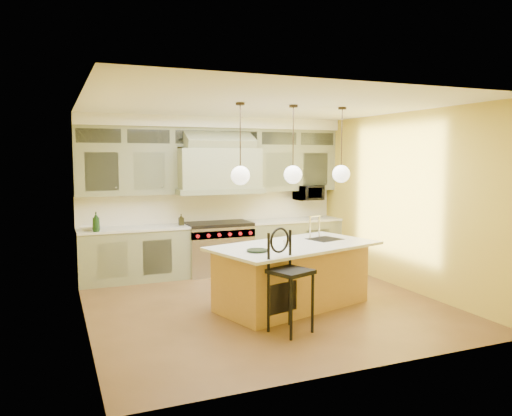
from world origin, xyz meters
name	(u,v)px	position (x,y,z in m)	size (l,w,h in m)	color
floor	(264,304)	(0.00, 0.00, 0.00)	(5.00, 5.00, 0.00)	brown
ceiling	(264,106)	(0.00, 0.00, 2.90)	(5.00, 5.00, 0.00)	white
wall_back	(212,195)	(0.00, 2.50, 1.45)	(5.00, 5.00, 0.00)	gold
wall_front	(364,230)	(0.00, -2.50, 1.45)	(5.00, 5.00, 0.00)	gold
wall_left	(82,214)	(-2.50, 0.00, 1.45)	(5.00, 5.00, 0.00)	gold
wall_right	(403,201)	(2.50, 0.00, 1.45)	(5.00, 5.00, 0.00)	gold
back_cabinetry	(217,197)	(0.00, 2.23, 1.43)	(5.00, 0.77, 2.90)	#767B5B
range	(218,247)	(0.00, 2.14, 0.49)	(1.20, 0.74, 0.96)	silver
kitchen_island	(293,274)	(0.35, -0.25, 0.47)	(2.66, 1.88, 1.35)	#A9803C
counter_stool	(289,273)	(-0.18, -1.19, 0.75)	(0.58, 0.58, 1.30)	black
microwave	(308,193)	(1.95, 2.25, 1.45)	(0.54, 0.37, 0.30)	black
oil_bottle_a	(96,222)	(-2.19, 1.92, 1.10)	(0.13, 0.13, 0.33)	black
oil_bottle_b	(181,220)	(-0.70, 2.15, 1.04)	(0.09, 0.09, 0.20)	black
fruit_bowl	(88,228)	(-2.30, 2.15, 0.97)	(0.28, 0.28, 0.07)	white
cup	(286,243)	(0.18, -0.37, 0.97)	(0.10, 0.10, 0.09)	white
pendant_left	(240,173)	(-0.46, -0.25, 1.95)	(0.26, 0.26, 1.11)	#2D2319
pendant_center	(293,173)	(0.34, -0.25, 1.95)	(0.26, 0.26, 1.11)	#2D2319
pendant_right	(341,172)	(1.14, -0.25, 1.95)	(0.26, 0.26, 1.11)	#2D2319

